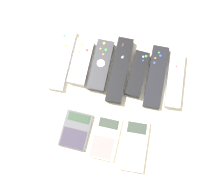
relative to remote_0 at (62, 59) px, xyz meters
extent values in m
plane|color=beige|center=(0.19, -0.13, -0.01)|extent=(3.00, 3.00, 0.00)
cube|color=silver|center=(0.00, 0.00, 0.00)|extent=(0.05, 0.21, 0.02)
cylinder|color=#99999E|center=(0.00, -0.01, 0.01)|extent=(0.03, 0.03, 0.00)
cylinder|color=yellow|center=(0.00, 0.04, 0.01)|extent=(0.01, 0.01, 0.00)
cylinder|color=silver|center=(0.00, 0.07, 0.01)|extent=(0.01, 0.01, 0.00)
cylinder|color=green|center=(-0.01, 0.08, 0.01)|extent=(0.01, 0.01, 0.00)
cube|color=#B7B7BC|center=(0.06, 0.00, 0.00)|extent=(0.06, 0.15, 0.03)
cylinder|color=#99999E|center=(0.06, 0.01, 0.02)|extent=(0.02, 0.02, 0.00)
cylinder|color=yellow|center=(0.05, 0.06, 0.02)|extent=(0.01, 0.01, 0.00)
cylinder|color=red|center=(0.07, 0.04, 0.02)|extent=(0.01, 0.01, 0.00)
cylinder|color=orange|center=(0.05, 0.03, 0.02)|extent=(0.01, 0.01, 0.00)
cylinder|color=silver|center=(0.06, 0.05, 0.02)|extent=(0.01, 0.01, 0.00)
cube|color=#333338|center=(0.13, 0.00, 0.00)|extent=(0.06, 0.17, 0.03)
cylinder|color=silver|center=(0.13, 0.01, 0.02)|extent=(0.03, 0.03, 0.00)
cylinder|color=green|center=(0.13, 0.05, 0.02)|extent=(0.01, 0.01, 0.00)
cylinder|color=yellow|center=(0.12, 0.05, 0.02)|extent=(0.01, 0.01, 0.00)
cylinder|color=orange|center=(0.13, 0.04, 0.02)|extent=(0.01, 0.01, 0.00)
cylinder|color=yellow|center=(0.12, 0.08, 0.02)|extent=(0.01, 0.01, 0.00)
cube|color=black|center=(0.19, 0.00, 0.00)|extent=(0.05, 0.22, 0.03)
cylinder|color=red|center=(0.19, 0.08, 0.02)|extent=(0.01, 0.01, 0.00)
cylinder|color=silver|center=(0.18, 0.08, 0.02)|extent=(0.01, 0.01, 0.00)
cylinder|color=blue|center=(0.19, 0.04, 0.02)|extent=(0.01, 0.01, 0.00)
cylinder|color=silver|center=(0.19, 0.04, 0.02)|extent=(0.01, 0.01, 0.00)
cube|color=black|center=(0.25, 0.00, 0.00)|extent=(0.06, 0.15, 0.02)
cylinder|color=green|center=(0.27, 0.06, 0.02)|extent=(0.01, 0.01, 0.00)
cylinder|color=silver|center=(0.26, 0.05, 0.02)|extent=(0.01, 0.01, 0.00)
cylinder|color=blue|center=(0.26, 0.04, 0.02)|extent=(0.01, 0.01, 0.00)
cube|color=black|center=(0.31, 0.00, 0.00)|extent=(0.06, 0.21, 0.02)
cylinder|color=green|center=(0.31, 0.08, 0.01)|extent=(0.01, 0.01, 0.00)
cylinder|color=blue|center=(0.30, 0.04, 0.01)|extent=(0.01, 0.01, 0.00)
cylinder|color=blue|center=(0.31, 0.07, 0.01)|extent=(0.01, 0.01, 0.00)
cylinder|color=orange|center=(0.30, 0.06, 0.01)|extent=(0.01, 0.01, 0.00)
cube|color=#B7B7BC|center=(0.37, 0.00, 0.00)|extent=(0.06, 0.19, 0.03)
cylinder|color=#99999E|center=(0.37, 0.00, 0.02)|extent=(0.03, 0.03, 0.00)
cylinder|color=green|center=(0.37, 0.06, 0.02)|extent=(0.01, 0.01, 0.00)
cylinder|color=red|center=(0.37, 0.04, 0.02)|extent=(0.01, 0.01, 0.00)
cube|color=#4C4C51|center=(0.09, -0.22, 0.00)|extent=(0.09, 0.12, 0.01)
cube|color=#2D422D|center=(0.10, -0.18, 0.00)|extent=(0.07, 0.03, 0.00)
cube|color=#352E3F|center=(0.09, -0.25, 0.00)|extent=(0.08, 0.06, 0.00)
cube|color=beige|center=(0.19, -0.22, 0.00)|extent=(0.08, 0.13, 0.01)
cube|color=#333D33|center=(0.19, -0.18, 0.00)|extent=(0.06, 0.03, 0.00)
cube|color=gray|center=(0.19, -0.25, 0.00)|extent=(0.07, 0.07, 0.00)
cube|color=silver|center=(0.28, -0.23, 0.00)|extent=(0.08, 0.16, 0.02)
cube|color=#333D33|center=(0.28, -0.18, 0.01)|extent=(0.06, 0.04, 0.00)
cube|color=#9F9F97|center=(0.28, -0.27, 0.01)|extent=(0.07, 0.08, 0.00)
camera|label=1|loc=(0.23, -0.32, 0.97)|focal=50.00mm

